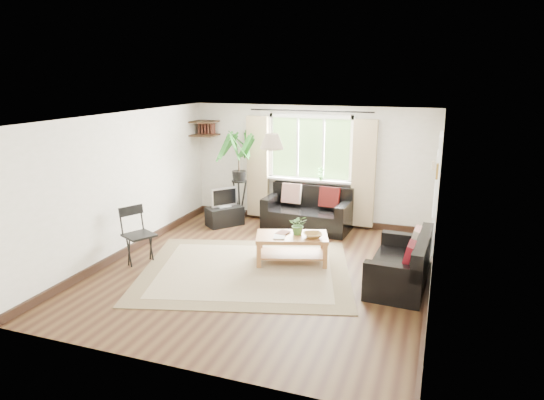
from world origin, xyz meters
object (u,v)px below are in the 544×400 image
(sofa_right, at_px, (400,261))
(tv_stand, at_px, (225,216))
(palm_stand, at_px, (239,177))
(sofa_back, at_px, (307,210))
(folding_chair, at_px, (139,236))
(coffee_table, at_px, (292,249))

(sofa_right, relative_size, tv_stand, 2.17)
(tv_stand, relative_size, palm_stand, 0.38)
(sofa_back, height_order, palm_stand, palm_stand)
(sofa_back, xyz_separation_m, sofa_right, (1.98, -2.08, -0.03))
(palm_stand, bearing_deg, tv_stand, -114.20)
(tv_stand, distance_m, folding_chair, 2.38)
(sofa_right, bearing_deg, palm_stand, -118.68)
(tv_stand, bearing_deg, palm_stand, 15.04)
(sofa_right, bearing_deg, sofa_back, -133.44)
(tv_stand, bearing_deg, sofa_back, -39.56)
(sofa_back, height_order, sofa_right, sofa_back)
(tv_stand, xyz_separation_m, folding_chair, (-0.43, -2.33, 0.27))
(tv_stand, bearing_deg, folding_chair, -151.21)
(coffee_table, distance_m, folding_chair, 2.48)
(sofa_back, relative_size, tv_stand, 2.37)
(sofa_right, height_order, tv_stand, sofa_right)
(sofa_back, relative_size, palm_stand, 0.90)
(coffee_table, height_order, palm_stand, palm_stand)
(palm_stand, bearing_deg, sofa_back, -2.14)
(sofa_back, bearing_deg, palm_stand, -178.53)
(sofa_back, height_order, tv_stand, sofa_back)
(sofa_back, xyz_separation_m, tv_stand, (-1.65, -0.33, -0.20))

